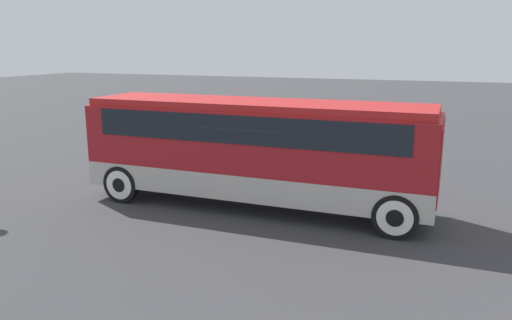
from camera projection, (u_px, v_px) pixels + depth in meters
name	position (u px, v px, depth m)	size (l,w,h in m)	color
ground_plane	(256.00, 206.00, 14.82)	(120.00, 120.00, 0.00)	#38383A
tour_bus	(259.00, 144.00, 14.37)	(10.08, 2.54, 3.13)	#B7B2A8
parked_car_near	(247.00, 136.00, 22.52)	(4.06, 1.81, 1.35)	#BCBCC1
parked_car_mid	(289.00, 150.00, 19.23)	(4.77, 1.87, 1.44)	navy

